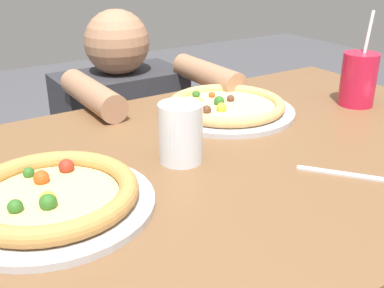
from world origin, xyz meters
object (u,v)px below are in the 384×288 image
(pizza_far, at_px, (226,107))
(fork, at_px, (360,176))
(diner_seated, at_px, (126,170))
(drink_cup_colored, at_px, (358,79))
(water_cup_clear, at_px, (181,132))
(pizza_near, at_px, (51,197))

(pizza_far, height_order, fork, pizza_far)
(diner_seated, bearing_deg, drink_cup_colored, -54.55)
(pizza_far, relative_size, diner_seated, 0.35)
(water_cup_clear, bearing_deg, pizza_near, -171.50)
(water_cup_clear, height_order, diner_seated, diner_seated)
(fork, xyz_separation_m, diner_seated, (-0.08, 0.85, -0.32))
(drink_cup_colored, relative_size, water_cup_clear, 2.06)
(pizza_near, bearing_deg, drink_cup_colored, 5.75)
(drink_cup_colored, distance_m, fork, 0.43)
(pizza_far, xyz_separation_m, water_cup_clear, (-0.23, -0.17, 0.04))
(pizza_near, relative_size, pizza_far, 0.98)
(pizza_far, relative_size, water_cup_clear, 2.91)
(pizza_near, height_order, pizza_far, same)
(pizza_near, distance_m, diner_seated, 0.85)
(pizza_far, bearing_deg, fork, -90.16)
(drink_cup_colored, xyz_separation_m, diner_seated, (-0.40, 0.57, -0.39))
(pizza_far, xyz_separation_m, diner_seated, (-0.08, 0.44, -0.34))
(pizza_near, distance_m, fork, 0.54)
(pizza_near, relative_size, drink_cup_colored, 1.38)
(drink_cup_colored, xyz_separation_m, fork, (-0.33, -0.28, -0.07))
(pizza_near, height_order, fork, pizza_near)
(water_cup_clear, height_order, fork, water_cup_clear)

